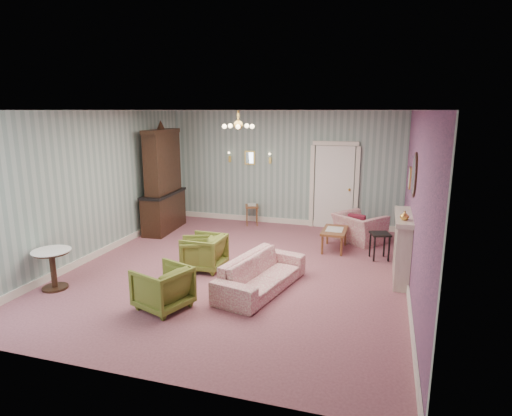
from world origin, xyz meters
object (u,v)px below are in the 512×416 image
(coffee_table, at_px, (334,239))
(side_table_black, at_px, (379,246))
(pedestal_table, at_px, (53,269))
(olive_chair_b, at_px, (198,252))
(olive_chair_a, at_px, (163,286))
(wingback_chair, at_px, (360,223))
(sofa_chintz, at_px, (261,268))
(olive_chair_c, at_px, (204,251))
(fireplace, at_px, (402,247))
(dresser, at_px, (163,178))

(coffee_table, height_order, side_table_black, side_table_black)
(pedestal_table, bearing_deg, olive_chair_b, 38.26)
(olive_chair_a, xyz_separation_m, pedestal_table, (-2.09, 0.12, -0.02))
(wingback_chair, bearing_deg, sofa_chintz, 105.68)
(sofa_chintz, bearing_deg, olive_chair_c, 78.03)
(olive_chair_b, height_order, wingback_chair, wingback_chair)
(olive_chair_a, distance_m, fireplace, 4.11)
(olive_chair_a, bearing_deg, pedestal_table, -73.76)
(fireplace, bearing_deg, coffee_table, 135.74)
(olive_chair_a, height_order, fireplace, fireplace)
(coffee_table, bearing_deg, olive_chair_a, -120.81)
(olive_chair_a, distance_m, sofa_chintz, 1.63)
(olive_chair_a, relative_size, olive_chair_b, 1.09)
(wingback_chair, bearing_deg, dresser, 43.89)
(sofa_chintz, distance_m, dresser, 4.41)
(olive_chair_a, bearing_deg, fireplace, 142.97)
(olive_chair_a, bearing_deg, sofa_chintz, 151.63)
(side_table_black, bearing_deg, dresser, 172.46)
(pedestal_table, bearing_deg, dresser, 90.00)
(side_table_black, bearing_deg, olive_chair_b, -154.12)
(olive_chair_a, height_order, coffee_table, olive_chair_a)
(olive_chair_b, relative_size, coffee_table, 0.75)
(dresser, bearing_deg, sofa_chintz, -44.04)
(olive_chair_a, height_order, pedestal_table, olive_chair_a)
(olive_chair_b, relative_size, dresser, 0.25)
(olive_chair_b, bearing_deg, dresser, -159.88)
(olive_chair_c, distance_m, wingback_chair, 3.69)
(pedestal_table, bearing_deg, fireplace, 21.25)
(olive_chair_c, relative_size, dresser, 0.27)
(fireplace, xyz_separation_m, coffee_table, (-1.31, 1.28, -0.36))
(dresser, distance_m, pedestal_table, 3.87)
(olive_chair_c, height_order, coffee_table, olive_chair_c)
(coffee_table, bearing_deg, side_table_black, -20.57)
(olive_chair_b, xyz_separation_m, pedestal_table, (-1.92, -1.52, 0.01))
(sofa_chintz, bearing_deg, pedestal_table, 119.57)
(olive_chair_a, height_order, dresser, dresser)
(wingback_chair, bearing_deg, olive_chair_b, 82.82)
(olive_chair_b, xyz_separation_m, coffee_table, (2.27, 1.90, -0.11))
(sofa_chintz, height_order, fireplace, fireplace)
(fireplace, bearing_deg, wingback_chair, 112.86)
(coffee_table, bearing_deg, olive_chair_b, -140.07)
(coffee_table, relative_size, pedestal_table, 1.30)
(wingback_chair, relative_size, side_table_black, 1.83)
(olive_chair_b, xyz_separation_m, dresser, (-1.92, 2.23, 0.98))
(olive_chair_c, height_order, wingback_chair, wingback_chair)
(dresser, relative_size, fireplace, 1.87)
(fireplace, height_order, coffee_table, fireplace)
(coffee_table, bearing_deg, wingback_chair, 56.79)
(olive_chair_a, height_order, olive_chair_c, olive_chair_a)
(olive_chair_b, bearing_deg, pedestal_table, -72.36)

